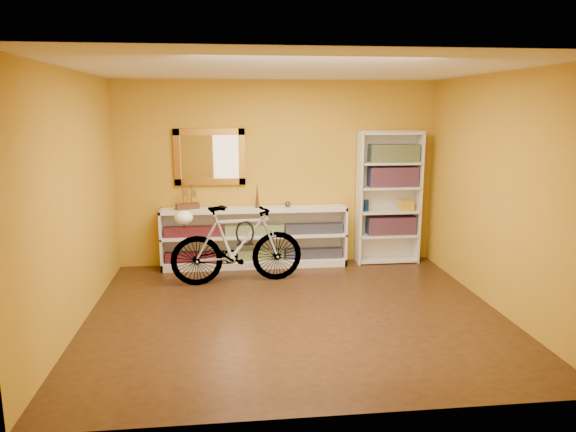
{
  "coord_description": "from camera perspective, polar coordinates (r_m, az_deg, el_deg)",
  "views": [
    {
      "loc": [
        -0.69,
        -5.45,
        2.21
      ],
      "look_at": [
        0.0,
        0.7,
        0.95
      ],
      "focal_mm": 33.01,
      "sensor_mm": 36.0,
      "label": 1
    }
  ],
  "objects": [
    {
      "name": "floor",
      "position": [
        5.92,
        0.77,
        -10.46
      ],
      "size": [
        4.5,
        4.0,
        0.01
      ],
      "primitive_type": "cube",
      "color": "black",
      "rests_on": "ground"
    },
    {
      "name": "yellow_bag",
      "position": [
        7.8,
        12.59,
        1.12
      ],
      "size": [
        0.21,
        0.15,
        0.15
      ],
      "primitive_type": "cube",
      "rotation": [
        0.0,
        0.0,
        0.11
      ],
      "color": "gold",
      "rests_on": "bookcase"
    },
    {
      "name": "bronze_ornament",
      "position": [
        7.37,
        -3.34,
        2.24
      ],
      "size": [
        0.06,
        0.06,
        0.35
      ],
      "primitive_type": "cone",
      "color": "#57341D",
      "rests_on": "console_unit"
    },
    {
      "name": "ceiling",
      "position": [
        5.5,
        0.85,
        15.63
      ],
      "size": [
        4.5,
        4.0,
        0.01
      ],
      "primitive_type": "cube",
      "color": "silver",
      "rests_on": "ground"
    },
    {
      "name": "toy_car",
      "position": [
        7.39,
        -7.11,
        0.82
      ],
      "size": [
        0.0,
        0.01,
        0.0
      ],
      "primitive_type": "imported",
      "rotation": [
        0.0,
        0.0,
        1.46
      ],
      "color": "black",
      "rests_on": "console_unit"
    },
    {
      "name": "wall_socket",
      "position": [
        7.85,
        5.49,
        -3.0
      ],
      "size": [
        0.09,
        0.02,
        0.09
      ],
      "primitive_type": "cube",
      "color": "silver",
      "rests_on": "back_wall"
    },
    {
      "name": "left_wall",
      "position": [
        5.74,
        -22.14,
        1.54
      ],
      "size": [
        0.01,
        4.0,
        2.6
      ],
      "primitive_type": "cube",
      "color": "#B6861B",
      "rests_on": "ground"
    },
    {
      "name": "red_tin",
      "position": [
        7.63,
        9.44,
        6.48
      ],
      "size": [
        0.19,
        0.19,
        0.19
      ],
      "primitive_type": "cube",
      "rotation": [
        0.0,
        0.0,
        0.38
      ],
      "color": "maroon",
      "rests_on": "bookcase"
    },
    {
      "name": "book_row_c",
      "position": [
        7.67,
        11.32,
        6.66
      ],
      "size": [
        0.7,
        0.22,
        0.25
      ],
      "primitive_type": "cube",
      "color": "navy",
      "rests_on": "bookcase"
    },
    {
      "name": "back_wall",
      "position": [
        7.54,
        -1.12,
        4.58
      ],
      "size": [
        4.5,
        0.01,
        2.6
      ],
      "primitive_type": "cube",
      "color": "#B6861B",
      "rests_on": "ground"
    },
    {
      "name": "decorative_orb",
      "position": [
        7.43,
        -0.03,
        1.29
      ],
      "size": [
        0.08,
        0.08,
        0.08
      ],
      "primitive_type": "sphere",
      "color": "#57341D",
      "rests_on": "console_unit"
    },
    {
      "name": "bookcase",
      "position": [
        7.74,
        10.78,
        1.94
      ],
      "size": [
        0.9,
        0.3,
        1.9
      ],
      "primitive_type": null,
      "color": "silver",
      "rests_on": "floor"
    },
    {
      "name": "bicycle",
      "position": [
        6.78,
        -5.49,
        -3.11
      ],
      "size": [
        0.63,
        1.76,
        1.01
      ],
      "primitive_type": "imported",
      "rotation": [
        0.0,
        0.0,
        1.68
      ],
      "color": "silver",
      "rests_on": "floor"
    },
    {
      "name": "helmet",
      "position": [
        6.65,
        -11.17,
        -0.17
      ],
      "size": [
        0.23,
        0.22,
        0.17
      ],
      "primitive_type": "ellipsoid",
      "color": "white",
      "rests_on": "bicycle"
    },
    {
      "name": "cd_row_lower",
      "position": [
        7.53,
        -3.58,
        -4.23
      ],
      "size": [
        2.5,
        0.13,
        0.14
      ],
      "primitive_type": "cube",
      "color": "black",
      "rests_on": "console_unit"
    },
    {
      "name": "book_row_a",
      "position": [
        7.83,
        11.02,
        -0.98
      ],
      "size": [
        0.7,
        0.22,
        0.26
      ],
      "primitive_type": "cube",
      "color": "maroon",
      "rests_on": "bookcase"
    },
    {
      "name": "book_row_b",
      "position": [
        7.71,
        11.22,
        4.18
      ],
      "size": [
        0.7,
        0.22,
        0.28
      ],
      "primitive_type": "cube",
      "color": "maroon",
      "rests_on": "bookcase"
    },
    {
      "name": "cd_row_upper",
      "position": [
        7.44,
        -3.61,
        -1.52
      ],
      "size": [
        2.5,
        0.13,
        0.14
      ],
      "primitive_type": "cube",
      "color": "navy",
      "rests_on": "console_unit"
    },
    {
      "name": "travel_mug",
      "position": [
        7.65,
        8.43,
        1.13
      ],
      "size": [
        0.07,
        0.07,
        0.17
      ],
      "primitive_type": "cylinder",
      "color": "navy",
      "rests_on": "bookcase"
    },
    {
      "name": "gilt_mirror",
      "position": [
        7.45,
        -8.44,
        6.3
      ],
      "size": [
        0.98,
        0.06,
        0.78
      ],
      "primitive_type": "cube",
      "color": "#8F5D1A",
      "rests_on": "back_wall"
    },
    {
      "name": "model_ship",
      "position": [
        7.38,
        -10.8,
        2.18
      ],
      "size": [
        0.34,
        0.22,
        0.38
      ],
      "primitive_type": null,
      "rotation": [
        0.0,
        0.0,
        0.35
      ],
      "color": "#432512",
      "rests_on": "console_unit"
    },
    {
      "name": "u_lock",
      "position": [
        6.76,
        -4.66,
        -1.82
      ],
      "size": [
        0.24,
        0.03,
        0.24
      ],
      "primitive_type": "torus",
      "rotation": [
        1.57,
        0.0,
        0.0
      ],
      "color": "black",
      "rests_on": "bicycle"
    },
    {
      "name": "right_wall",
      "position": [
        6.26,
        21.77,
        2.33
      ],
      "size": [
        0.01,
        4.0,
        2.6
      ],
      "primitive_type": "cube",
      "color": "#B6861B",
      "rests_on": "ground"
    },
    {
      "name": "console_unit",
      "position": [
        7.49,
        -3.61,
        -2.31
      ],
      "size": [
        2.6,
        0.35,
        0.85
      ],
      "primitive_type": null,
      "color": "silver",
      "rests_on": "floor"
    }
  ]
}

